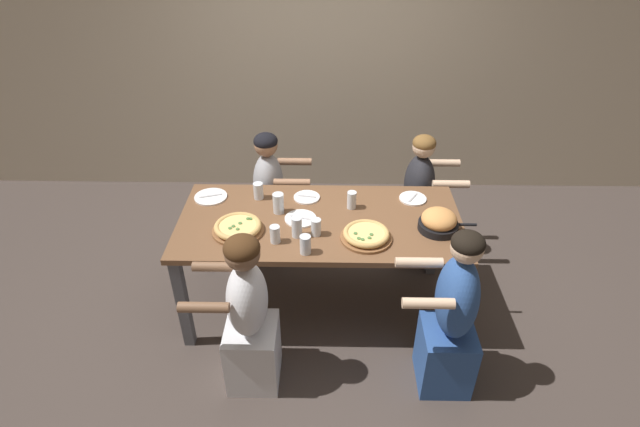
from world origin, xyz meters
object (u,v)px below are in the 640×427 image
Objects in this scene: empty_plate_a at (301,219)px; drinking_glass_c at (258,192)px; drinking_glass_b at (316,228)px; drinking_glass_g at (275,235)px; empty_plate_d at (413,198)px; diner_near_right at (451,320)px; skillet_bowl at (439,221)px; diner_near_midleft at (249,319)px; drinking_glass_a at (297,228)px; pizza_board_second at (366,235)px; drinking_glass_e at (352,201)px; diner_far_right at (417,203)px; diner_far_midleft at (270,201)px; empty_plate_c at (211,197)px; drinking_glass_d at (278,203)px; empty_plate_b at (307,197)px; drinking_glass_f at (305,245)px; pizza_board_main at (238,228)px.

drinking_glass_c reaches higher than empty_plate_a.
drinking_glass_g is (-0.26, -0.08, -0.00)m from drinking_glass_b.
empty_plate_d is 0.17× the size of diner_near_right.
diner_near_midleft is (-1.20, -0.58, -0.33)m from skillet_bowl.
pizza_board_second is at bearing -3.03° from drinking_glass_a.
drinking_glass_e is 1.06m from diner_near_right.
diner_near_right is at bearing 0.25° from diner_far_right.
diner_far_right is 1.35m from diner_near_right.
diner_near_midleft is (-0.64, -0.83, -0.32)m from drinking_glass_e.
diner_far_midleft reaches higher than pizza_board_second.
empty_plate_c is 1.47m from empty_plate_d.
empty_plate_d is at bearing 0.16° from drinking_glass_c.
drinking_glass_d is 0.70m from diner_far_midleft.
empty_plate_b is 1.61× the size of drinking_glass_g.
drinking_glass_b is 0.37m from drinking_glass_d.
diner_near_midleft is (-0.28, -0.67, -0.27)m from empty_plate_a.
empty_plate_d is 1.57× the size of drinking_glass_f.
empty_plate_b is at bearing -65.75° from diner_far_right.
diner_near_midleft is at bearing -77.15° from pizza_board_main.
pizza_board_second is 1.54× the size of empty_plate_a.
diner_far_midleft reaches higher than drinking_glass_c.
drinking_glass_c is 0.24m from drinking_glass_d.
drinking_glass_d is at bearing 149.28° from empty_plate_a.
drinking_glass_a is at bearing -56.40° from drinking_glass_c.
empty_plate_a is 0.18× the size of diner_near_right.
diner_near_right reaches higher than drinking_glass_a.
empty_plate_a is 0.19m from drinking_glass_a.
drinking_glass_f is at bearing -139.86° from empty_plate_d.
pizza_board_second is at bearing -57.07° from diner_near_midleft.
drinking_glass_g is at bearing -162.12° from drinking_glass_b.
empty_plate_c is at bearing 156.47° from pizza_board_second.
drinking_glass_e is 0.11× the size of diner_near_right.
skillet_bowl is 3.25× the size of drinking_glass_g.
empty_plate_b is at bearing 71.24° from drinking_glass_g.
diner_near_right is at bearing -30.59° from empty_plate_c.
diner_near_right is at bearing -19.65° from drinking_glass_f.
diner_near_right is (1.08, -0.42, -0.31)m from drinking_glass_g.
skillet_bowl is at bearing -64.26° from diner_near_midleft.
empty_plate_b is at bearing 157.16° from skillet_bowl.
drinking_glass_g is (-0.50, -0.41, -0.01)m from drinking_glass_e.
drinking_glass_d is 0.85m from diner_near_midleft.
diner_far_right is 0.94× the size of diner_near_right.
empty_plate_b is (-0.89, 0.37, -0.06)m from skillet_bowl.
pizza_board_second is at bearing 21.31° from drinking_glass_f.
drinking_glass_f reaches higher than empty_plate_d.
pizza_board_main is 0.89× the size of skillet_bowl.
drinking_glass_a is 1.21× the size of drinking_glass_b.
drinking_glass_e is 1.07× the size of drinking_glass_g.
drinking_glass_f is at bearing 70.35° from diner_near_right.
diner_far_right is (0.49, 0.89, -0.32)m from pizza_board_second.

